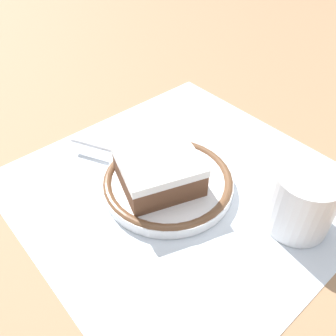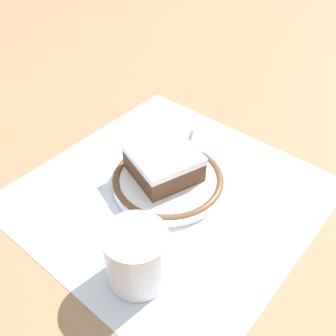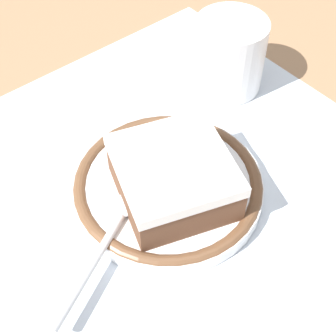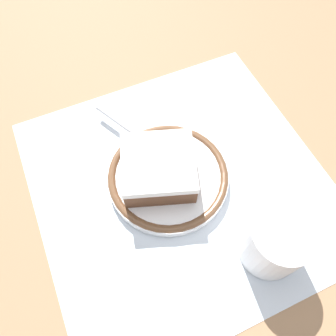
# 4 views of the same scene
# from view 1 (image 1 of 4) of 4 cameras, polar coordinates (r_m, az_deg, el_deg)

# --- Properties ---
(ground_plane) EXTENTS (2.40, 2.40, 0.00)m
(ground_plane) POSITION_cam_1_polar(r_m,az_deg,el_deg) (0.48, 2.44, -3.26)
(ground_plane) COLOR #9E7551
(placemat) EXTENTS (0.41, 0.40, 0.00)m
(placemat) POSITION_cam_1_polar(r_m,az_deg,el_deg) (0.48, 2.44, -3.19)
(placemat) COLOR silver
(placemat) RESTS_ON ground_plane
(plate) EXTENTS (0.17, 0.17, 0.02)m
(plate) POSITION_cam_1_polar(r_m,az_deg,el_deg) (0.47, 0.00, -2.26)
(plate) COLOR white
(plate) RESTS_ON placemat
(cake_slice) EXTENTS (0.12, 0.12, 0.04)m
(cake_slice) POSITION_cam_1_polar(r_m,az_deg,el_deg) (0.45, -1.52, -0.24)
(cake_slice) COLOR brown
(cake_slice) RESTS_ON plate
(spoon) EXTENTS (0.08, 0.13, 0.01)m
(spoon) POSITION_cam_1_polar(r_m,az_deg,el_deg) (0.50, -6.18, 2.07)
(spoon) COLOR silver
(spoon) RESTS_ON plate
(cup) EXTENTS (0.08, 0.08, 0.08)m
(cup) POSITION_cam_1_polar(r_m,az_deg,el_deg) (0.44, 20.52, -5.32)
(cup) COLOR white
(cup) RESTS_ON placemat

